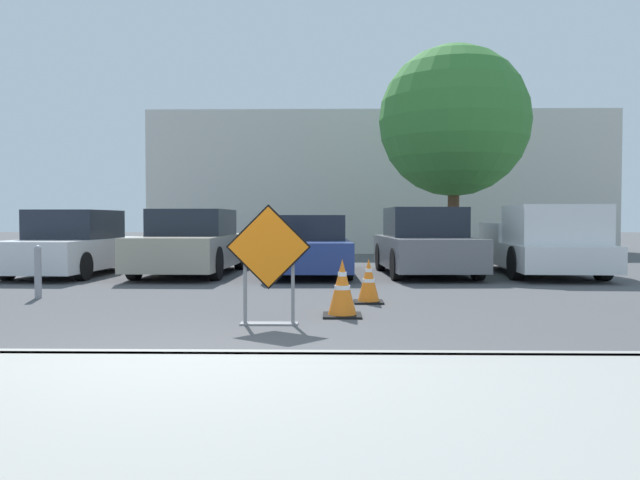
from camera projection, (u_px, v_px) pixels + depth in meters
name	position (u px, v px, depth m)	size (l,w,h in m)	color
ground_plane	(280.00, 272.00, 15.40)	(96.00, 96.00, 0.00)	#4C4C4F
sidewalk_strip	(132.00, 411.00, 3.96)	(23.71, 2.88, 0.14)	#999993
curb_lip	(185.00, 360.00, 5.41)	(23.71, 0.20, 0.14)	#999993
road_closed_sign	(269.00, 258.00, 7.56)	(1.03, 0.20, 1.47)	black
traffic_cone_nearest	(342.00, 288.00, 8.25)	(0.51, 0.51, 0.77)	black
traffic_cone_second	(369.00, 281.00, 9.60)	(0.45, 0.45, 0.69)	black
parked_car_nearest	(74.00, 246.00, 14.52)	(2.00, 4.46, 1.51)	silver
parked_car_second	(192.00, 244.00, 14.66)	(2.05, 4.73, 1.53)	#A39984
parked_car_third	(308.00, 247.00, 14.69)	(2.04, 4.75, 1.39)	navy
parked_car_fourth	(425.00, 244.00, 14.49)	(2.10, 4.33, 1.57)	slate
pickup_truck	(543.00, 244.00, 14.37)	(2.21, 5.20, 1.60)	silver
bollard_nearest	(38.00, 270.00, 10.17)	(0.12, 0.12, 0.87)	gray
building_facade_backdrop	(377.00, 185.00, 25.73)	(17.74, 5.00, 5.41)	beige
street_tree_behind_lot	(454.00, 121.00, 17.51)	(4.22, 4.22, 6.17)	#513823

